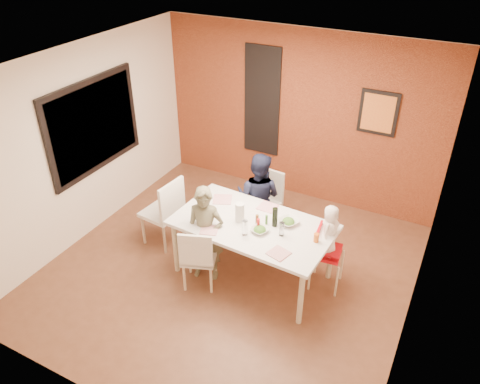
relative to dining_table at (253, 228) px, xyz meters
The scene contains 35 objects.
ground 0.80m from the dining_table, 167.76° to the right, with size 4.50×4.50×0.00m, color brown.
ceiling 1.99m from the dining_table, 167.76° to the right, with size 4.50×4.50×0.02m, color white.
wall_back 2.29m from the dining_table, 97.83° to the left, with size 4.50×0.02×2.70m, color beige.
wall_front 2.41m from the dining_table, 97.40° to the right, with size 4.50×0.02×2.70m, color beige.
wall_left 2.62m from the dining_table, behind, with size 0.02×4.50×2.70m, color beige.
wall_right 2.04m from the dining_table, ahead, with size 0.02×4.50×2.70m, color beige.
brick_accent_wall 2.27m from the dining_table, 97.90° to the left, with size 4.50×0.02×2.70m, color maroon.
picture_window_frame 2.65m from the dining_table, behind, with size 0.05×1.70×1.30m, color black.
picture_window_pane 2.64m from the dining_table, behind, with size 0.02×1.55×1.15m, color black.
glassblock_strip 2.45m from the dining_table, 112.73° to the left, with size 0.55×0.03×1.70m, color #B5C0C5.
glassblock_surround 2.45m from the dining_table, 112.78° to the left, with size 0.60×0.03×1.76m, color black.
art_print_frame 2.50m from the dining_table, 67.25° to the left, with size 0.54×0.03×0.64m, color black.
art_print_canvas 2.49m from the dining_table, 67.10° to the left, with size 0.44×0.01×0.54m, color orange.
dining_table is the anchor object (origin of this frame).
chair_near 0.75m from the dining_table, 133.02° to the right, with size 0.53×0.53×0.89m.
chair_far 1.07m from the dining_table, 105.41° to the left, with size 0.49×0.49×0.94m.
chair_left 1.35m from the dining_table, behind, with size 0.53×0.53×1.04m.
high_chair 0.93m from the dining_table, 15.78° to the left, with size 0.40×0.40×0.86m.
child_near 0.60m from the dining_table, 150.79° to the right, with size 0.48×0.31×1.31m, color brown.
child_far 0.82m from the dining_table, 110.65° to the left, with size 0.65×0.51×1.34m, color black.
toddler 0.93m from the dining_table, 15.71° to the left, with size 0.33×0.21×0.67m, color silver.
plate_near_left 0.55m from the dining_table, 137.91° to the right, with size 0.20×0.20×0.01m, color white.
plate_far_mid 0.42m from the dining_table, 88.84° to the left, with size 0.23×0.23×0.01m, color white.
plate_near_right 0.65m from the dining_table, 37.15° to the right, with size 0.21×0.21×0.01m, color silver.
plate_far_left 0.67m from the dining_table, 153.43° to the left, with size 0.24×0.24×0.01m, color white.
salad_bowl_a 0.21m from the dining_table, 37.82° to the right, with size 0.21×0.21×0.05m, color white.
salad_bowl_b 0.45m from the dining_table, 27.14° to the left, with size 0.24×0.24×0.06m, color white.
wine_bottle 0.33m from the dining_table, 17.92° to the left, with size 0.07×0.07×0.25m, color black.
wine_glass_a 0.30m from the dining_table, 87.67° to the right, with size 0.07×0.07×0.20m, color white.
wine_glass_b 0.44m from the dining_table, ahead, with size 0.06×0.06×0.18m, color silver.
paper_towel_roll 0.26m from the dining_table, behind, with size 0.11×0.11×0.25m, color silver.
condiment_red 0.19m from the dining_table, 34.21° to the right, with size 0.04×0.04×0.15m, color red.
condiment_green 0.21m from the dining_table, 25.43° to the left, with size 0.03×0.03×0.12m, color #346D24.
condiment_brown 0.16m from the dining_table, 14.33° to the right, with size 0.04×0.04×0.16m, color brown.
sippy_cup 0.82m from the dining_table, ahead, with size 0.06×0.06×0.11m, color #D15E17.
Camera 1 is at (2.31, -4.16, 4.16)m, focal length 35.00 mm.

